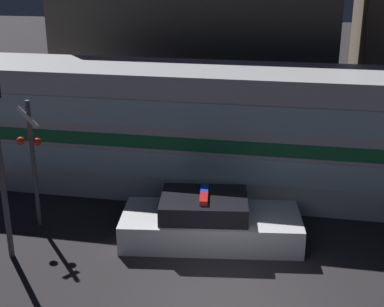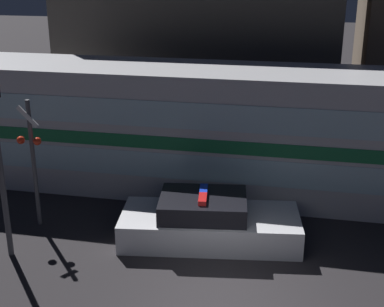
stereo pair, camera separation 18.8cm
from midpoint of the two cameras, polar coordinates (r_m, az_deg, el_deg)
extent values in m
plane|color=#262326|center=(11.70, 2.94, -15.96)|extent=(120.00, 120.00, 0.00)
cube|color=silver|center=(16.80, -1.99, 2.73)|extent=(15.86, 3.07, 3.86)
cube|color=#19723F|center=(15.37, -3.28, 1.09)|extent=(15.54, 0.03, 0.39)
cube|color=silver|center=(15.60, -3.23, -1.33)|extent=(15.06, 0.02, 0.77)
cube|color=silver|center=(15.12, -3.34, 4.14)|extent=(15.06, 0.02, 0.77)
cube|color=silver|center=(13.95, 1.64, -7.84)|extent=(4.79, 2.51, 0.74)
cube|color=black|center=(13.69, 0.90, -5.53)|extent=(2.41, 1.96, 0.49)
cube|color=red|center=(13.30, 0.85, -4.87)|extent=(0.28, 0.59, 0.12)
cube|color=blue|center=(13.82, 0.95, -3.89)|extent=(0.28, 0.59, 0.12)
cylinder|color=#4C4C51|center=(14.79, -16.87, -1.20)|extent=(0.11, 0.11, 3.52)
sphere|color=red|center=(14.58, -18.17, 1.30)|extent=(0.21, 0.21, 0.21)
sphere|color=red|center=(14.36, -16.54, 1.20)|extent=(0.21, 0.21, 0.21)
cube|color=white|center=(14.33, -17.54, 3.71)|extent=(0.58, 0.03, 0.58)
cylinder|color=#4C4C51|center=(13.34, -19.94, -2.82)|extent=(0.14, 0.14, 3.96)
cube|color=#47423D|center=(22.14, 0.27, 12.92)|extent=(11.00, 4.35, 8.45)
camera|label=1|loc=(0.09, -90.36, -0.13)|focal=50.00mm
camera|label=2|loc=(0.09, 89.64, 0.13)|focal=50.00mm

